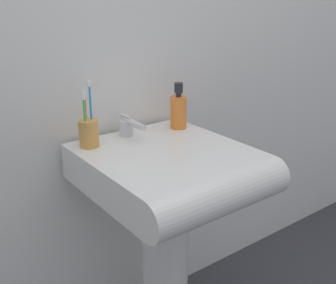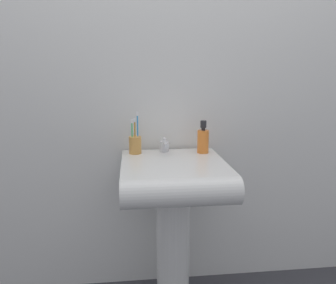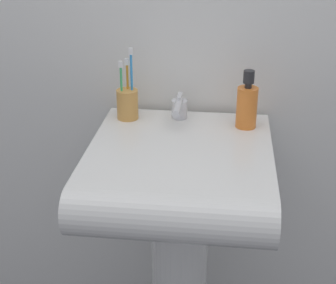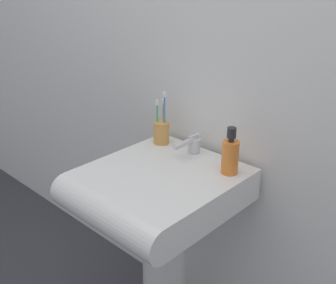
# 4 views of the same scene
# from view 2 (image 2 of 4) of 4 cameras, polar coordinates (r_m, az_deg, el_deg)

# --- Properties ---
(wall_back) EXTENTS (5.00, 0.05, 2.40)m
(wall_back) POSITION_cam_2_polar(r_m,az_deg,el_deg) (1.83, -0.24, 10.40)
(wall_back) COLOR silver
(wall_back) RESTS_ON ground
(sink_pedestal) EXTENTS (0.17, 0.17, 0.71)m
(sink_pedestal) POSITION_cam_2_polar(r_m,az_deg,el_deg) (1.78, 0.87, -18.33)
(sink_pedestal) COLOR white
(sink_pedestal) RESTS_ON ground
(sink_basin) EXTENTS (0.50, 0.57, 0.12)m
(sink_basin) POSITION_cam_2_polar(r_m,az_deg,el_deg) (1.56, 1.15, -6.05)
(sink_basin) COLOR white
(sink_basin) RESTS_ON sink_pedestal
(faucet) EXTENTS (0.05, 0.14, 0.07)m
(faucet) POSITION_cam_2_polar(r_m,az_deg,el_deg) (1.76, -0.58, -0.60)
(faucet) COLOR silver
(faucet) RESTS_ON sink_basin
(toothbrush_cup) EXTENTS (0.07, 0.07, 0.22)m
(toothbrush_cup) POSITION_cam_2_polar(r_m,az_deg,el_deg) (1.74, -5.74, -0.37)
(toothbrush_cup) COLOR #D19347
(toothbrush_cup) RESTS_ON sink_basin
(soap_bottle) EXTENTS (0.06, 0.06, 0.17)m
(soap_bottle) POSITION_cam_2_polar(r_m,az_deg,el_deg) (1.75, 6.11, 0.33)
(soap_bottle) COLOR orange
(soap_bottle) RESTS_ON sink_basin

